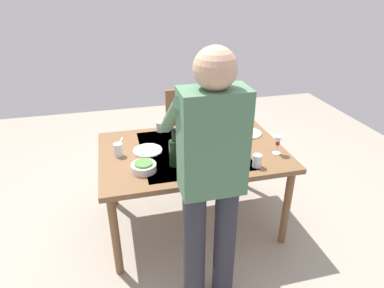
{
  "coord_description": "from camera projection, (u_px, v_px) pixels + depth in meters",
  "views": [
    {
      "loc": [
        0.57,
        2.28,
        1.98
      ],
      "look_at": [
        0.0,
        0.0,
        0.78
      ],
      "focal_mm": 31.17,
      "sensor_mm": 36.0,
      "label": 1
    }
  ],
  "objects": [
    {
      "name": "ground_plane",
      "position": [
        192.0,
        221.0,
        3.0
      ],
      "size": [
        6.0,
        6.0,
        0.0
      ],
      "primitive_type": "plane",
      "color": "#9E9384"
    },
    {
      "name": "dining_table",
      "position": [
        192.0,
        157.0,
        2.7
      ],
      "size": [
        1.46,
        0.99,
        0.73
      ],
      "color": "brown",
      "rests_on": "ground_plane"
    },
    {
      "name": "chair_near",
      "position": [
        187.0,
        127.0,
        3.55
      ],
      "size": [
        0.4,
        0.4,
        0.91
      ],
      "color": "#523019",
      "rests_on": "ground_plane"
    },
    {
      "name": "person_server",
      "position": [
        211.0,
        175.0,
        1.89
      ],
      "size": [
        0.42,
        0.61,
        1.69
      ],
      "color": "#2D2D38",
      "rests_on": "ground_plane"
    },
    {
      "name": "wine_bottle",
      "position": [
        174.0,
        152.0,
        2.4
      ],
      "size": [
        0.07,
        0.07,
        0.3
      ],
      "color": "black",
      "rests_on": "dining_table"
    },
    {
      "name": "wine_glass_left",
      "position": [
        278.0,
        142.0,
        2.56
      ],
      "size": [
        0.07,
        0.07,
        0.15
      ],
      "color": "white",
      "rests_on": "dining_table"
    },
    {
      "name": "water_cup_near_left",
      "position": [
        222.0,
        128.0,
        2.93
      ],
      "size": [
        0.07,
        0.07,
        0.09
      ],
      "primitive_type": "cylinder",
      "color": "silver",
      "rests_on": "dining_table"
    },
    {
      "name": "water_cup_near_right",
      "position": [
        161.0,
        127.0,
        2.96
      ],
      "size": [
        0.08,
        0.08,
        0.09
      ],
      "primitive_type": "cylinder",
      "color": "silver",
      "rests_on": "dining_table"
    },
    {
      "name": "water_cup_far_left",
      "position": [
        118.0,
        150.0,
        2.56
      ],
      "size": [
        0.07,
        0.07,
        0.1
      ],
      "primitive_type": "cylinder",
      "color": "silver",
      "rests_on": "dining_table"
    },
    {
      "name": "water_cup_far_right",
      "position": [
        257.0,
        161.0,
        2.41
      ],
      "size": [
        0.07,
        0.07,
        0.1
      ],
      "primitive_type": "cylinder",
      "color": "silver",
      "rests_on": "dining_table"
    },
    {
      "name": "serving_bowl_pasta",
      "position": [
        206.0,
        143.0,
        2.7
      ],
      "size": [
        0.3,
        0.3,
        0.07
      ],
      "color": "silver",
      "rests_on": "dining_table"
    },
    {
      "name": "side_bowl_salad",
      "position": [
        144.0,
        167.0,
        2.36
      ],
      "size": [
        0.18,
        0.18,
        0.07
      ],
      "color": "silver",
      "rests_on": "dining_table"
    },
    {
      "name": "dinner_plate_near",
      "position": [
        148.0,
        150.0,
        2.64
      ],
      "size": [
        0.23,
        0.23,
        0.01
      ],
      "primitive_type": "cylinder",
      "color": "silver",
      "rests_on": "dining_table"
    },
    {
      "name": "dinner_plate_far",
      "position": [
        248.0,
        133.0,
        2.93
      ],
      "size": [
        0.23,
        0.23,
        0.01
      ],
      "primitive_type": "cylinder",
      "color": "silver",
      "rests_on": "dining_table"
    },
    {
      "name": "table_knife",
      "position": [
        120.0,
        143.0,
        2.77
      ],
      "size": [
        0.07,
        0.2,
        0.0
      ],
      "primitive_type": "cube",
      "rotation": [
        0.0,
        0.0,
        -0.3
      ],
      "color": "silver",
      "rests_on": "dining_table"
    }
  ]
}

